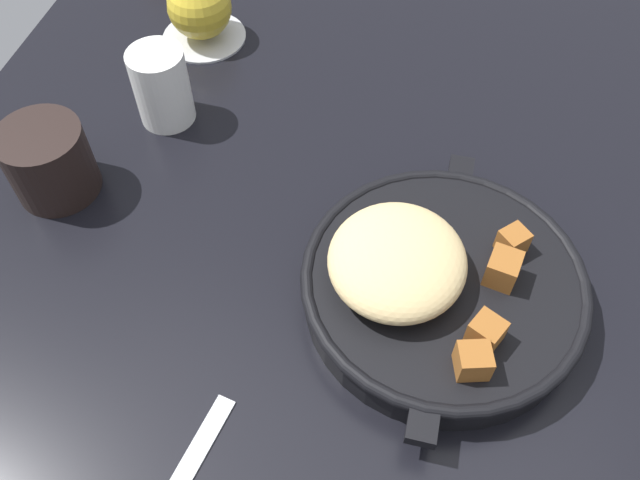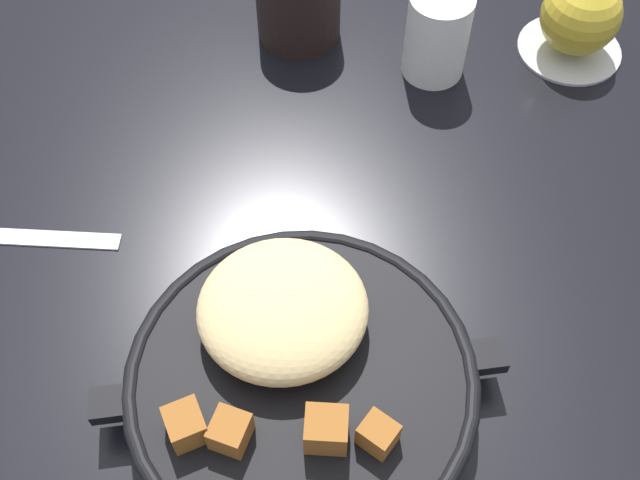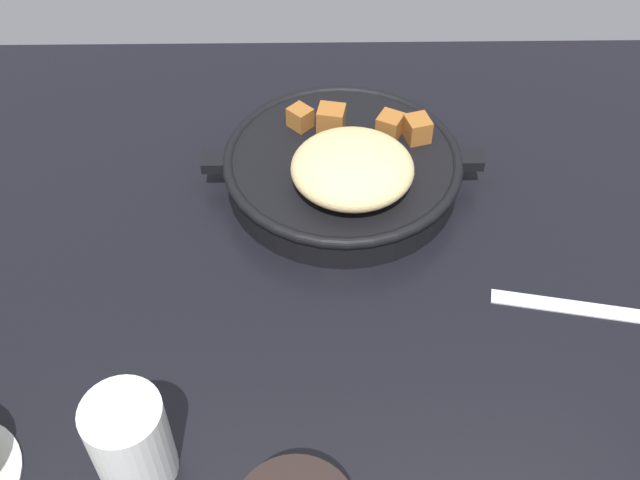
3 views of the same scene
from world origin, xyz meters
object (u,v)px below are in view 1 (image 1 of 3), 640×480
object	(u,v)px
red_apple	(199,7)
coffee_mug_dark	(49,162)
cast_iron_skillet	(436,282)
white_creamer_pitcher	(162,87)

from	to	relation	value
red_apple	coffee_mug_dark	world-z (taller)	red_apple
cast_iron_skillet	coffee_mug_dark	distance (cm)	39.89
cast_iron_skillet	red_apple	bearing A→B (deg)	46.20
white_creamer_pitcher	coffee_mug_dark	world-z (taller)	white_creamer_pitcher
red_apple	coffee_mug_dark	bearing A→B (deg)	166.74
red_apple	cast_iron_skillet	bearing A→B (deg)	-133.80
coffee_mug_dark	white_creamer_pitcher	bearing A→B (deg)	-29.77
cast_iron_skillet	red_apple	xyz separation A→B (cm)	(31.85, 33.21, 1.50)
cast_iron_skillet	white_creamer_pitcher	xyz separation A→B (cm)	(17.31, 32.41, 1.36)
red_apple	white_creamer_pitcher	world-z (taller)	white_creamer_pitcher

